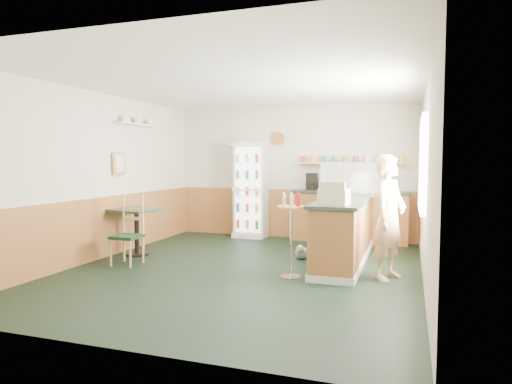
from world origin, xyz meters
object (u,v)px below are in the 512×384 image
at_px(cafe_chair, 130,227).
at_px(drinks_fridge, 251,190).
at_px(shopkeeper, 389,217).
at_px(display_case, 351,179).
at_px(cash_register, 334,197).
at_px(condiment_stand, 291,224).
at_px(cafe_table, 137,222).

bearing_deg(cafe_chair, drinks_fridge, 71.30).
distance_m(shopkeeper, cafe_chair, 3.87).
distance_m(display_case, cash_register, 1.75).
bearing_deg(shopkeeper, cash_register, 131.76).
bearing_deg(display_case, drinks_fridge, 153.27).
xyz_separation_m(shopkeeper, condiment_stand, (-1.27, -0.36, -0.10)).
relative_size(cash_register, condiment_stand, 0.34).
distance_m(drinks_fridge, cafe_chair, 3.10).
height_order(cash_register, cafe_table, cash_register).
xyz_separation_m(display_case, cafe_chair, (-3.15, -1.82, -0.72)).
xyz_separation_m(cash_register, condiment_stand, (-0.57, -0.12, -0.38)).
bearing_deg(cafe_table, display_case, 20.18).
xyz_separation_m(drinks_fridge, display_case, (2.18, -1.10, 0.30)).
relative_size(cash_register, cafe_table, 0.48).
height_order(cafe_table, cafe_chair, cafe_chair).
bearing_deg(cash_register, display_case, 93.06).
distance_m(cash_register, condiment_stand, 0.69).
bearing_deg(cafe_table, condiment_stand, -12.16).
bearing_deg(cafe_table, drinks_fridge, 62.51).
distance_m(display_case, shopkeeper, 1.72).
relative_size(condiment_stand, cafe_table, 1.41).
bearing_deg(condiment_stand, cafe_chair, 179.03).
relative_size(display_case, shopkeeper, 0.58).
xyz_separation_m(display_case, cafe_table, (-3.40, -1.25, -0.73)).
relative_size(shopkeeper, cafe_chair, 1.55).
height_order(shopkeeper, cafe_table, shopkeeper).
distance_m(display_case, cafe_table, 3.69).
relative_size(drinks_fridge, condiment_stand, 1.73).
height_order(drinks_fridge, cash_register, drinks_fridge).
bearing_deg(shopkeeper, cafe_chair, 117.92).
bearing_deg(cafe_table, cash_register, -8.18).
xyz_separation_m(condiment_stand, cafe_chair, (-2.58, 0.04, -0.18)).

